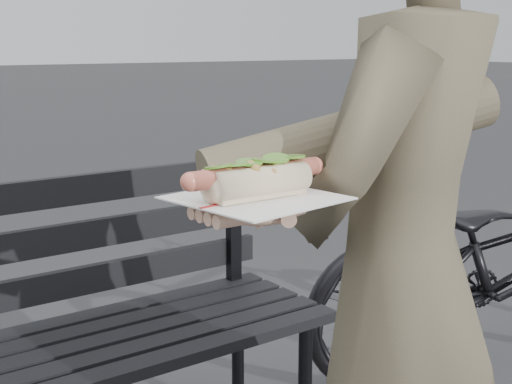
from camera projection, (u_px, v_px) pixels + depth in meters
park_bench at (37, 327)px, 1.79m from camera, size 1.50×0.44×0.88m
person at (401, 287)px, 1.27m from camera, size 0.68×0.57×1.59m
held_hotdog at (332, 150)px, 1.08m from camera, size 0.62×0.30×0.20m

